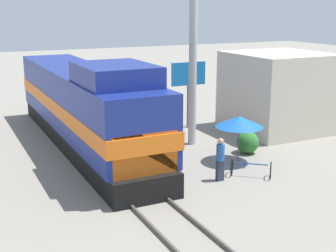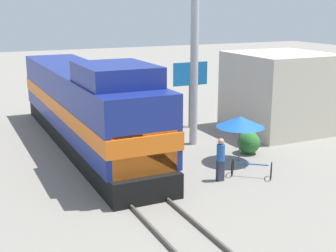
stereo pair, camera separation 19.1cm
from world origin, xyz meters
name	(u,v)px [view 1 (the left image)]	position (x,y,z in m)	size (l,w,h in m)	color
ground_plane	(117,174)	(0.00, 0.00, 0.00)	(120.00, 120.00, 0.00)	gray
rail_near	(101,175)	(-0.72, 0.00, 0.07)	(0.08, 31.36, 0.15)	#4C4742
rail_far	(132,170)	(0.72, 0.00, 0.07)	(0.08, 31.36, 0.15)	#4C4742
locomotive	(85,107)	(0.00, 4.46, 2.07)	(3.03, 16.93, 4.74)	black
utility_pole	(193,40)	(5.12, 2.65, 5.38)	(1.80, 0.40, 10.64)	#B2B2AD
vendor_umbrella	(239,121)	(5.63, -0.84, 1.92)	(2.19, 2.19, 2.16)	#4C4C4C
billboard_sign	(188,78)	(6.56, 5.74, 2.94)	(2.18, 0.12, 3.87)	#595959
shrub_cluster	(248,142)	(6.78, 0.05, 0.55)	(1.10, 1.10, 1.10)	#2D722D
person_bystander	(220,158)	(3.59, -2.53, 0.99)	(0.34, 0.34, 1.81)	#2D3347
bicycle	(251,168)	(5.00, -2.73, 0.37)	(1.74, 1.61, 0.72)	black
building_block_distant	(278,92)	(10.95, 3.08, 2.23)	(5.10, 5.15, 4.45)	beige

